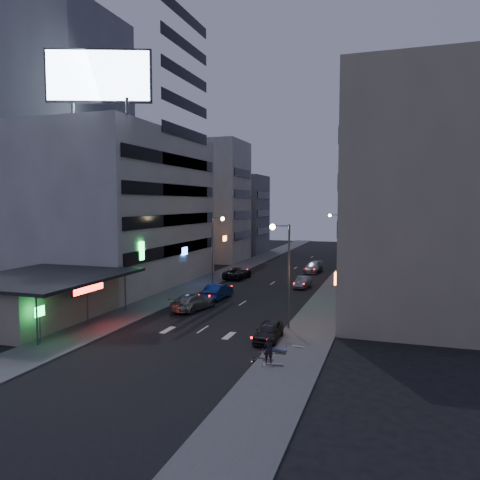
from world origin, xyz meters
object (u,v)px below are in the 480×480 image
at_px(scooter_blue, 288,342).
at_px(scooter_silver_b, 305,340).
at_px(parked_car_right_near, 269,331).
at_px(parked_car_right_mid, 302,282).
at_px(road_car_blue, 218,291).
at_px(road_car_silver, 193,302).
at_px(person, 268,350).
at_px(scooter_black_b, 287,343).
at_px(parked_car_right_far, 313,267).
at_px(scooter_black_a, 274,351).
at_px(scooter_silver_a, 283,355).
at_px(parked_car_left, 237,273).

relative_size(scooter_blue, scooter_silver_b, 1.28).
relative_size(parked_car_right_near, parked_car_right_mid, 1.04).
bearing_deg(road_car_blue, road_car_silver, 88.76).
height_order(person, scooter_silver_b, person).
height_order(person, scooter_black_b, person).
xyz_separation_m(road_car_blue, person, (9.86, -17.34, 0.14)).
distance_m(parked_car_right_near, scooter_blue, 2.89).
height_order(parked_car_right_far, scooter_silver_b, parked_car_right_far).
height_order(road_car_blue, scooter_blue, road_car_blue).
relative_size(person, scooter_silver_b, 0.99).
xyz_separation_m(parked_car_right_near, scooter_black_a, (1.45, -4.13, -0.03)).
bearing_deg(scooter_silver_a, parked_car_left, 11.36).
height_order(road_car_silver, person, person).
relative_size(scooter_silver_a, scooter_silver_b, 1.11).
distance_m(parked_car_right_mid, parked_car_right_far, 12.26).
bearing_deg(parked_car_right_far, parked_car_right_mid, -82.46).
xyz_separation_m(person, scooter_silver_a, (0.90, 0.09, -0.25)).
xyz_separation_m(parked_car_right_mid, scooter_silver_a, (3.68, -25.98, 0.02)).
distance_m(scooter_black_a, scooter_silver_a, 0.84).
height_order(parked_car_left, road_car_silver, road_car_silver).
bearing_deg(parked_car_right_far, scooter_black_b, -79.37).
height_order(parked_car_right_far, scooter_black_a, parked_car_right_far).
bearing_deg(scooter_black_a, scooter_black_b, -4.74).
xyz_separation_m(scooter_black_b, scooter_silver_b, (0.93, 1.46, -0.11)).
height_order(person, scooter_silver_a, person).
bearing_deg(parked_car_left, road_car_blue, 102.08).
bearing_deg(scooter_black_a, scooter_silver_a, -118.44).
bearing_deg(scooter_silver_a, parked_car_right_mid, -3.90).
bearing_deg(parked_car_right_far, parked_car_right_near, -82.03).
bearing_deg(parked_car_right_near, parked_car_left, 111.56).
bearing_deg(person, parked_car_right_near, -100.71).
distance_m(parked_car_right_near, parked_car_right_far, 33.66).
xyz_separation_m(road_car_silver, scooter_black_a, (10.43, -11.26, -0.09)).
distance_m(road_car_blue, scooter_blue, 18.17).
distance_m(scooter_black_b, scooter_silver_b, 1.73).
distance_m(scooter_silver_a, scooter_silver_b, 3.72).
bearing_deg(road_car_blue, person, 121.85).
bearing_deg(road_car_silver, scooter_silver_b, 157.18).
height_order(parked_car_right_near, parked_car_right_far, parked_car_right_far).
relative_size(road_car_silver, scooter_silver_b, 3.22).
xyz_separation_m(parked_car_right_near, scooter_silver_a, (2.12, -4.64, -0.02)).
distance_m(scooter_blue, scooter_black_b, 0.23).
bearing_deg(parked_car_right_far, road_car_blue, -102.78).
bearing_deg(parked_car_right_mid, scooter_silver_b, -75.06).
bearing_deg(scooter_black_a, scooter_silver_b, -14.14).
bearing_deg(scooter_blue, scooter_silver_b, -23.72).
bearing_deg(person, parked_car_right_far, -109.83).
xyz_separation_m(road_car_blue, road_car_silver, (-0.33, -5.49, -0.02)).
relative_size(parked_car_left, person, 3.36).
height_order(scooter_silver_a, scooter_silver_b, scooter_silver_a).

